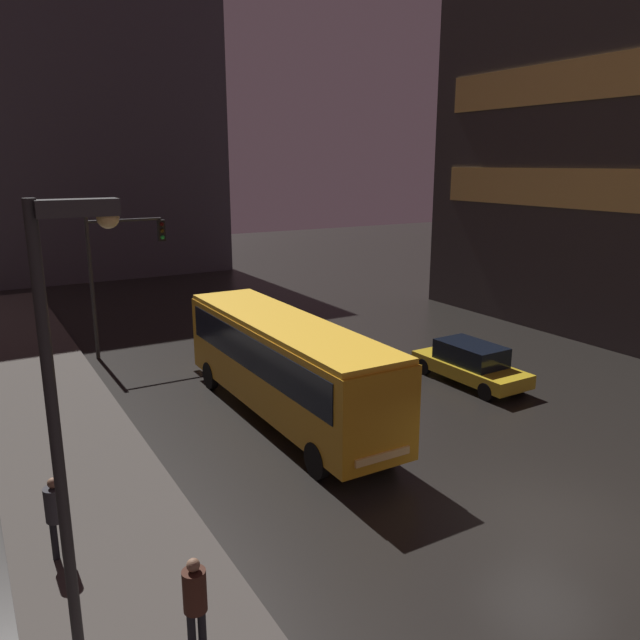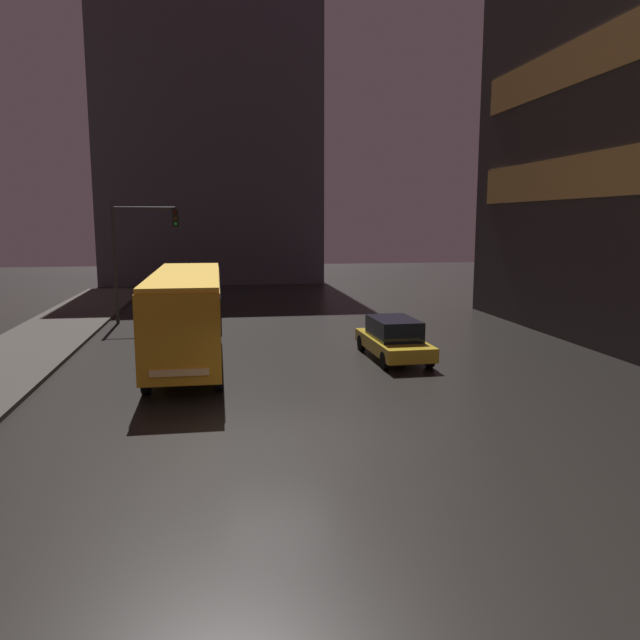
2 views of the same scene
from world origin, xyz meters
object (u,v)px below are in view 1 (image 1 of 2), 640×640
pedestrian_mid (56,510)px  traffic_light_main (118,261)px  bus_near (285,359)px  car_taxi (470,363)px  street_lamp_sidewalk (67,375)px  pedestrian_near (195,598)px

pedestrian_mid → traffic_light_main: traffic_light_main is taller
bus_near → car_taxi: bearing=176.5°
street_lamp_sidewalk → pedestrian_near: bearing=-25.3°
pedestrian_mid → traffic_light_main: size_ratio=0.30×
bus_near → street_lamp_sidewalk: 11.12m
pedestrian_near → pedestrian_mid: bearing=122.8°
car_taxi → traffic_light_main: traffic_light_main is taller
pedestrian_mid → bus_near: bearing=-123.8°
bus_near → street_lamp_sidewalk: street_lamp_sidewalk is taller
pedestrian_mid → street_lamp_sidewalk: 5.07m
car_taxi → traffic_light_main: 14.96m
bus_near → pedestrian_mid: (-7.49, -4.41, -0.79)m
pedestrian_near → street_lamp_sidewalk: size_ratio=0.24×
car_taxi → traffic_light_main: bearing=-45.9°
car_taxi → pedestrian_mid: 15.62m
traffic_light_main → pedestrian_mid: bearing=-108.3°
pedestrian_mid → traffic_light_main: 15.16m
pedestrian_mid → traffic_light_main: bearing=-82.5°
car_taxi → pedestrian_mid: pedestrian_mid is taller
bus_near → street_lamp_sidewalk: (-7.42, -7.68, 3.09)m
bus_near → street_lamp_sidewalk: size_ratio=1.43×
car_taxi → street_lamp_sidewalk: street_lamp_sidewalk is taller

